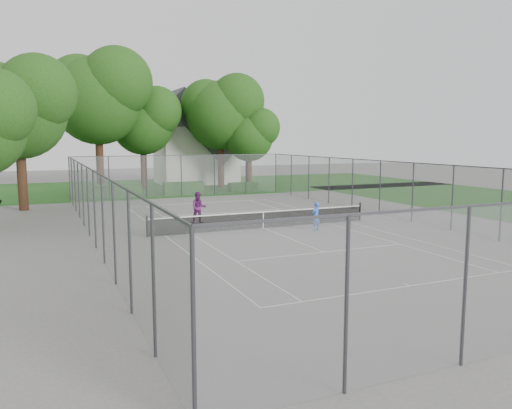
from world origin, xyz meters
name	(u,v)px	position (x,y,z in m)	size (l,w,h in m)	color
ground	(263,228)	(0.00, 0.00, 0.00)	(120.00, 120.00, 0.00)	slate
grass_far	(158,187)	(0.00, 26.00, 0.00)	(60.00, 20.00, 0.00)	#1B4B15
court_markings	(263,228)	(0.00, 0.00, 0.01)	(11.03, 23.83, 0.01)	silver
tennis_net	(263,219)	(0.00, 0.00, 0.51)	(12.87, 0.10, 1.10)	black
perimeter_fence	(263,196)	(0.00, 0.00, 1.81)	(18.08, 34.08, 3.52)	#38383D
tree_far_left	(99,93)	(-5.90, 22.75, 8.96)	(9.06, 8.27, 13.03)	#321C12
tree_far_midleft	(144,119)	(-1.57, 24.75, 6.84)	(6.92, 6.32, 9.95)	#321C12
tree_far_midright	(222,110)	(5.97, 23.23, 7.80)	(7.90, 7.21, 11.35)	#321C12
tree_far_right	(250,133)	(8.27, 21.44, 5.45)	(5.52, 5.04, 7.93)	#321C12
tree_side_back	(19,104)	(-12.16, 12.92, 7.21)	(7.30, 6.67, 10.50)	#321C12
hedge_left	(114,191)	(-5.47, 18.12, 0.55)	(4.38, 1.31, 1.10)	#1F4F19
hedge_mid	(184,188)	(0.48, 18.10, 0.56)	(3.53, 1.01, 1.11)	#1F4F19
hedge_right	(243,187)	(6.40, 18.69, 0.41)	(2.71, 1.00, 0.81)	#1F4F19
house	(196,146)	(4.86, 28.69, 4.10)	(8.17, 6.33, 10.18)	silver
girl_player	(316,216)	(2.35, -1.68, 0.78)	(0.57, 0.37, 1.55)	blue
woman_player	(199,208)	(-2.77, 2.99, 0.92)	(0.89, 0.69, 1.83)	#632164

